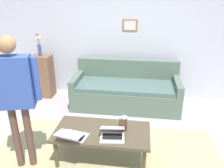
% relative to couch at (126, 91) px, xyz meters
% --- Properties ---
extents(ground_plane, '(7.68, 7.68, 0.00)m').
position_rel_couch_xyz_m(ground_plane, '(0.15, 1.59, -0.31)').
color(ground_plane, '#A9A0A5').
extents(area_rug, '(3.27, 1.93, 0.01)m').
position_rel_couch_xyz_m(area_rug, '(0.19, 1.75, -0.30)').
color(area_rug, tan).
rests_on(area_rug, ground_plane).
extents(back_wall, '(7.04, 0.11, 2.70)m').
position_rel_couch_xyz_m(back_wall, '(0.15, -0.61, 1.04)').
color(back_wall, silver).
rests_on(back_wall, ground_plane).
extents(couch, '(2.09, 0.86, 0.88)m').
position_rel_couch_xyz_m(couch, '(0.00, 0.00, 0.00)').
color(couch, '#536A5A').
rests_on(couch, ground_plane).
extents(coffee_table, '(1.27, 0.63, 0.45)m').
position_rel_couch_xyz_m(coffee_table, '(0.19, 1.65, 0.10)').
color(coffee_table, '#4A402E').
rests_on(coffee_table, ground_plane).
extents(laptop_left, '(0.38, 0.38, 0.13)m').
position_rel_couch_xyz_m(laptop_left, '(0.53, 1.87, 0.19)').
color(laptop_left, silver).
rests_on(laptop_left, coffee_table).
extents(laptop_center, '(0.33, 0.31, 0.16)m').
position_rel_couch_xyz_m(laptop_center, '(0.04, 1.77, 0.19)').
color(laptop_center, silver).
rests_on(laptop_center, coffee_table).
extents(french_press, '(0.10, 0.08, 0.23)m').
position_rel_couch_xyz_m(french_press, '(-0.10, 1.59, 0.25)').
color(french_press, '#4C3323').
rests_on(french_press, coffee_table).
extents(side_shelf, '(0.42, 0.32, 0.92)m').
position_rel_couch_xyz_m(side_shelf, '(1.84, -0.21, 0.15)').
color(side_shelf, brown).
rests_on(side_shelf, ground_plane).
extents(flower_vase, '(0.10, 0.08, 0.48)m').
position_rel_couch_xyz_m(flower_vase, '(1.83, -0.21, 0.83)').
color(flower_vase, '#3D4883').
rests_on(flower_vase, side_shelf).
extents(person_standing, '(0.60, 0.30, 1.74)m').
position_rel_couch_xyz_m(person_standing, '(1.18, 1.91, 0.81)').
color(person_standing, brown).
rests_on(person_standing, ground_plane).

